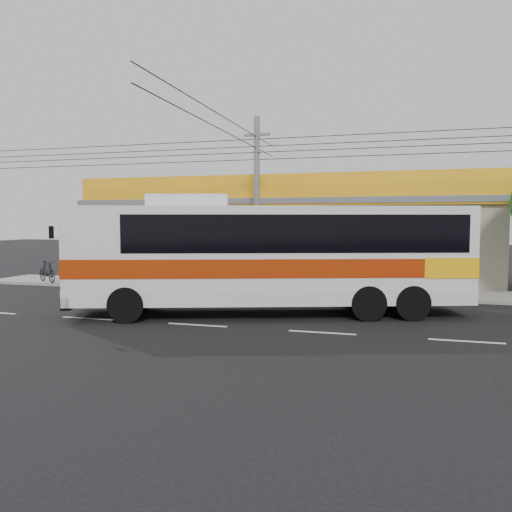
# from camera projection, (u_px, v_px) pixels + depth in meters

# --- Properties ---
(ground) EXTENTS (120.00, 120.00, 0.00)m
(ground) POSITION_uv_depth(u_px,v_px,m) (223.00, 312.00, 18.34)
(ground) COLOR black
(ground) RESTS_ON ground
(sidewalk) EXTENTS (30.00, 3.20, 0.15)m
(sidewalk) POSITION_uv_depth(u_px,v_px,m) (265.00, 288.00, 24.09)
(sidewalk) COLOR gray
(sidewalk) RESTS_ON ground
(lane_markings) EXTENTS (50.00, 0.12, 0.01)m
(lane_markings) POSITION_uv_depth(u_px,v_px,m) (197.00, 325.00, 15.94)
(lane_markings) COLOR silver
(lane_markings) RESTS_ON ground
(storefront_building) EXTENTS (22.60, 9.20, 5.70)m
(storefront_building) POSITION_uv_depth(u_px,v_px,m) (289.00, 239.00, 29.26)
(storefront_building) COLOR #9E947F
(storefront_building) RESTS_ON ground
(coach_bus) EXTENTS (13.97, 7.00, 4.24)m
(coach_bus) POSITION_uv_depth(u_px,v_px,m) (276.00, 251.00, 17.64)
(coach_bus) COLOR silver
(coach_bus) RESTS_ON ground
(motorbike_red) EXTENTS (2.21, 1.07, 1.11)m
(motorbike_red) POSITION_uv_depth(u_px,v_px,m) (105.00, 271.00, 26.12)
(motorbike_red) COLOR maroon
(motorbike_red) RESTS_ON sidewalk
(motorbike_dark) EXTENTS (1.90, 1.37, 1.13)m
(motorbike_dark) POSITION_uv_depth(u_px,v_px,m) (47.00, 271.00, 25.88)
(motorbike_dark) COLOR black
(motorbike_dark) RESTS_ON sidewalk
(utility_pole) EXTENTS (34.00, 14.00, 7.99)m
(utility_pole) POSITION_uv_depth(u_px,v_px,m) (257.00, 148.00, 22.35)
(utility_pole) COLOR #5F5F5D
(utility_pole) RESTS_ON ground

